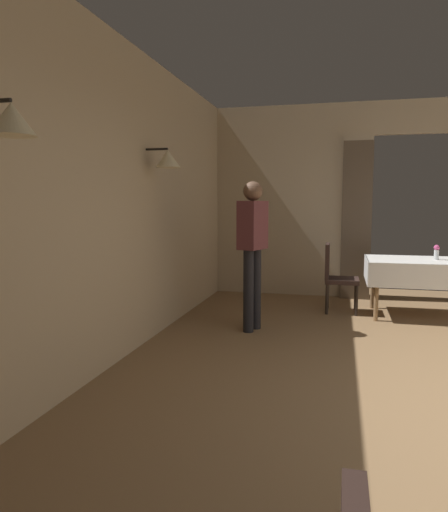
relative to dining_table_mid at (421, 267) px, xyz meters
name	(u,v)px	position (x,y,z in m)	size (l,w,h in m)	color
wall_left	(82,200)	(-3.07, -3.02, 0.85)	(0.49, 8.40, 3.00)	tan
wall_back	(420,201)	(0.12, 1.16, 0.86)	(6.40, 0.27, 3.00)	tan
dining_table_mid	(421,267)	(0.00, 0.00, 0.00)	(1.38, 0.98, 0.75)	olive
chair_mid_left	(336,274)	(-1.07, 0.03, -0.14)	(0.44, 0.44, 0.93)	black
flower_vase_mid	(437,252)	(0.18, 0.03, 0.20)	(0.07, 0.07, 0.19)	silver
person_waiter_by_doorway	(253,243)	(-2.00, -1.18, 0.37)	(0.32, 0.41, 1.72)	black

